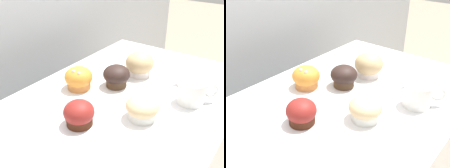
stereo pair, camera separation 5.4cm
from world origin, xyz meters
The scene contains 9 objects.
wall_back centered at (0.00, 0.60, 0.90)m, with size 3.20×0.10×1.80m, color #B2B7BC.
muffin_front_center centered at (0.20, 0.05, 0.93)m, with size 0.11×0.11×0.09m.
muffin_back_left centered at (-0.04, -0.10, 0.92)m, with size 0.10×0.10×0.07m.
muffin_back_right centered at (-0.16, 0.03, 0.92)m, with size 0.09×0.09×0.08m.
muffin_front_left centered at (0.08, 0.07, 0.93)m, with size 0.09×0.09×0.08m.
muffin_front_right centered at (-0.01, 0.17, 0.92)m, with size 0.10×0.10×0.08m.
coffee_cup centered at (0.13, -0.19, 0.93)m, with size 0.10×0.11×0.08m.
serving_plate centered at (-0.32, 0.09, 0.89)m, with size 0.19×0.19×0.01m.
price_card centered at (0.22, -0.12, 0.92)m, with size 0.06×0.06×0.06m.
Camera 1 is at (-0.60, -0.39, 1.35)m, focal length 42.00 mm.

